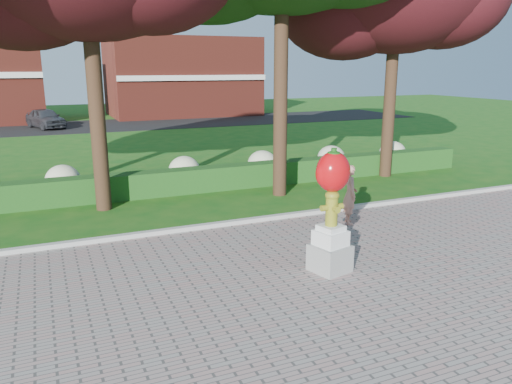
# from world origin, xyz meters

# --- Properties ---
(ground) EXTENTS (100.00, 100.00, 0.00)m
(ground) POSITION_xyz_m (0.00, 0.00, 0.00)
(ground) COLOR #145315
(ground) RESTS_ON ground
(curb) EXTENTS (40.00, 0.18, 0.15)m
(curb) POSITION_xyz_m (0.00, 3.00, 0.07)
(curb) COLOR #ADADA5
(curb) RESTS_ON ground
(lawn_hedge) EXTENTS (24.00, 0.70, 0.80)m
(lawn_hedge) POSITION_xyz_m (0.00, 7.00, 0.40)
(lawn_hedge) COLOR #123F15
(lawn_hedge) RESTS_ON ground
(hydrangea_row) EXTENTS (20.10, 1.10, 0.99)m
(hydrangea_row) POSITION_xyz_m (0.57, 8.00, 0.55)
(hydrangea_row) COLOR #B7C395
(hydrangea_row) RESTS_ON ground
(street) EXTENTS (50.00, 8.00, 0.02)m
(street) POSITION_xyz_m (0.00, 28.00, 0.01)
(street) COLOR black
(street) RESTS_ON ground
(building_right) EXTENTS (12.00, 8.00, 6.40)m
(building_right) POSITION_xyz_m (8.00, 34.00, 3.20)
(building_right) COLOR maroon
(building_right) RESTS_ON ground
(hydrant_sculpture) EXTENTS (0.83, 0.83, 2.53)m
(hydrant_sculpture) POSITION_xyz_m (1.65, -0.63, 1.38)
(hydrant_sculpture) COLOR gray
(hydrant_sculpture) RESTS_ON walkway
(woman) EXTENTS (0.54, 0.66, 1.57)m
(woman) POSITION_xyz_m (3.79, 1.90, 0.83)
(woman) COLOR tan
(woman) RESTS_ON walkway
(parked_car) EXTENTS (2.81, 4.22, 1.34)m
(parked_car) POSITION_xyz_m (-3.14, 27.89, 0.69)
(parked_car) COLOR #393B40
(parked_car) RESTS_ON street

